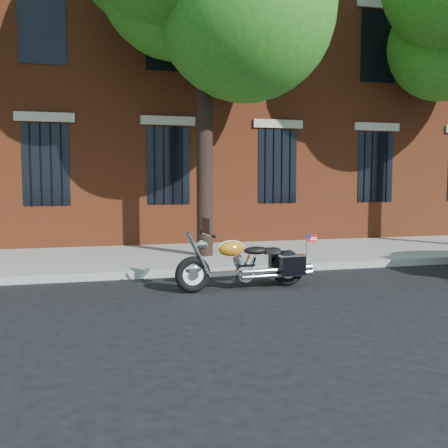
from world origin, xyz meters
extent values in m
plane|color=black|center=(0.00, 0.00, 0.00)|extent=(120.00, 120.00, 0.00)
cube|color=gray|center=(0.00, 1.38, 0.07)|extent=(40.00, 0.16, 0.15)
cube|color=gray|center=(0.00, 3.26, 0.07)|extent=(40.00, 3.60, 0.15)
cube|color=maroon|center=(0.00, 10.06, 6.00)|extent=(26.00, 10.00, 12.00)
cube|color=black|center=(0.00, 5.11, 2.20)|extent=(1.10, 0.14, 2.00)
cube|color=#B2A893|center=(0.00, 5.08, 3.35)|extent=(1.40, 0.20, 0.22)
cube|color=black|center=(0.00, 5.11, 5.60)|extent=(1.10, 0.14, 2.00)
cylinder|color=black|center=(0.00, 5.03, 2.20)|extent=(0.04, 0.04, 2.00)
cylinder|color=black|center=(0.50, 2.90, 2.50)|extent=(0.36, 0.36, 5.00)
sphere|color=#176316|center=(0.10, 3.10, 5.60)|extent=(3.60, 3.60, 3.60)
torus|color=black|center=(-0.33, -0.08, 0.30)|extent=(0.61, 0.18, 0.60)
torus|color=black|center=(1.36, 0.05, 0.30)|extent=(0.61, 0.18, 0.60)
cylinder|color=white|center=(-0.33, -0.08, 0.30)|extent=(0.45, 0.09, 0.45)
cylinder|color=white|center=(1.36, 0.05, 0.30)|extent=(0.45, 0.09, 0.45)
ellipsoid|color=white|center=(-0.33, -0.08, 0.39)|extent=(0.32, 0.14, 0.17)
ellipsoid|color=orange|center=(1.36, 0.05, 0.41)|extent=(0.32, 0.15, 0.17)
cube|color=white|center=(0.51, -0.01, 0.29)|extent=(1.34, 0.19, 0.07)
cylinder|color=white|center=(0.56, -0.01, 0.27)|extent=(0.30, 0.18, 0.29)
cylinder|color=white|center=(1.01, -0.13, 0.28)|extent=(1.12, 0.17, 0.08)
ellipsoid|color=orange|center=(0.32, -0.03, 0.70)|extent=(0.46, 0.29, 0.26)
ellipsoid|color=black|center=(0.76, 0.01, 0.64)|extent=(0.45, 0.29, 0.14)
cube|color=black|center=(1.31, 0.28, 0.40)|extent=(0.44, 0.18, 0.34)
cube|color=black|center=(1.35, -0.18, 0.40)|extent=(0.44, 0.18, 0.34)
cylinder|color=white|center=(-0.08, -0.06, 0.95)|extent=(0.09, 0.70, 0.03)
sphere|color=white|center=(-0.17, -0.06, 0.79)|extent=(0.19, 0.19, 0.18)
cube|color=black|center=(-0.12, -0.06, 1.09)|extent=(0.06, 0.36, 0.25)
cube|color=red|center=(1.68, -0.19, 0.85)|extent=(0.20, 0.03, 0.12)
camera|label=1|loc=(-1.80, -7.89, 1.81)|focal=40.00mm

